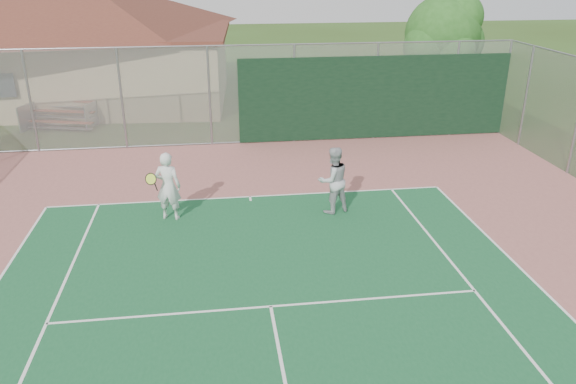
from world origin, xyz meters
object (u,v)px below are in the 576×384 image
at_px(tree, 444,36).
at_px(player_grey_back, 333,181).
at_px(bleachers, 62,114).
at_px(clubhouse, 84,36).
at_px(player_white_front, 168,187).

relative_size(tree, player_grey_back, 2.85).
height_order(tree, player_grey_back, tree).
bearing_deg(bleachers, tree, 15.18).
distance_m(clubhouse, player_white_front, 14.82).
bearing_deg(tree, bleachers, 178.98).
relative_size(player_white_front, player_grey_back, 1.00).
bearing_deg(tree, player_white_front, -139.40).
distance_m(player_white_front, player_grey_back, 4.21).
height_order(clubhouse, player_grey_back, clubhouse).
height_order(clubhouse, player_white_front, clubhouse).
relative_size(tree, player_white_front, 2.84).
xyz_separation_m(clubhouse, player_white_front, (4.45, -13.97, -2.12)).
xyz_separation_m(tree, player_white_front, (-10.78, -9.24, -2.42)).
height_order(bleachers, player_grey_back, player_grey_back).
xyz_separation_m(bleachers, player_white_front, (4.75, -9.51, 0.38)).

